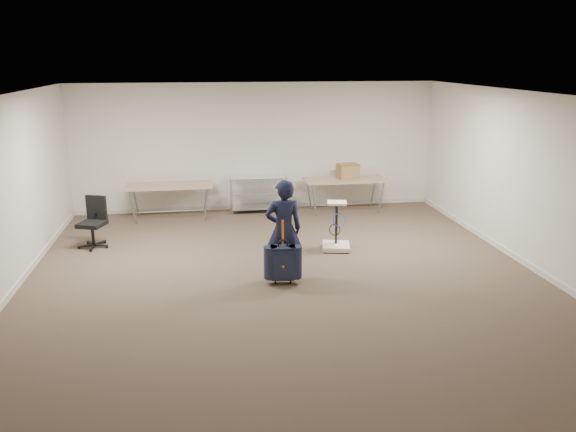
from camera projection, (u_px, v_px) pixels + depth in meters
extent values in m
plane|color=#4A3B2D|center=(287.00, 284.00, 8.51)|extent=(9.00, 9.00, 0.00)
plane|color=silver|center=(256.00, 147.00, 12.40)|extent=(8.00, 0.00, 8.00)
plane|color=silver|center=(387.00, 347.00, 3.85)|extent=(8.00, 0.00, 8.00)
plane|color=silver|center=(541.00, 185.00, 8.72)|extent=(0.00, 9.00, 9.00)
plane|color=silver|center=(287.00, 96.00, 7.74)|extent=(8.00, 8.00, 0.00)
cube|color=silver|center=(257.00, 206.00, 12.76)|extent=(8.00, 0.02, 0.10)
cube|color=silver|center=(8.00, 298.00, 7.90)|extent=(0.02, 9.00, 0.10)
cube|color=silver|center=(530.00, 266.00, 9.09)|extent=(0.02, 9.00, 0.10)
cube|color=tan|center=(169.00, 186.00, 11.79)|extent=(1.80, 0.75, 0.03)
cylinder|color=gray|center=(171.00, 211.00, 11.94)|extent=(1.50, 0.02, 0.02)
cylinder|color=gray|center=(132.00, 207.00, 11.49)|extent=(0.13, 0.04, 0.69)
cylinder|color=gray|center=(206.00, 205.00, 11.71)|extent=(0.13, 0.04, 0.69)
cylinder|color=gray|center=(136.00, 200.00, 12.06)|extent=(0.13, 0.04, 0.69)
cylinder|color=gray|center=(206.00, 198.00, 12.28)|extent=(0.13, 0.04, 0.69)
cube|color=tan|center=(345.00, 180.00, 12.35)|extent=(1.80, 0.75, 0.03)
cylinder|color=gray|center=(344.00, 204.00, 12.50)|extent=(1.50, 0.02, 0.02)
cylinder|color=gray|center=(314.00, 200.00, 12.05)|extent=(0.13, 0.04, 0.69)
cylinder|color=gray|center=(381.00, 198.00, 12.27)|extent=(0.13, 0.04, 0.69)
cylinder|color=gray|center=(309.00, 194.00, 12.62)|extent=(0.13, 0.04, 0.69)
cylinder|color=gray|center=(373.00, 192.00, 12.85)|extent=(0.13, 0.04, 0.69)
cylinder|color=silver|center=(232.00, 197.00, 12.09)|extent=(0.02, 0.02, 0.80)
cylinder|color=silver|center=(287.00, 195.00, 12.27)|extent=(0.02, 0.02, 0.80)
cylinder|color=silver|center=(231.00, 193.00, 12.52)|extent=(0.02, 0.02, 0.80)
cylinder|color=silver|center=(284.00, 191.00, 12.69)|extent=(0.02, 0.02, 0.80)
cube|color=silver|center=(258.00, 207.00, 12.47)|extent=(1.20, 0.45, 0.02)
cube|color=silver|center=(258.00, 192.00, 12.38)|extent=(1.20, 0.45, 0.02)
cube|color=silver|center=(258.00, 177.00, 12.29)|extent=(1.20, 0.45, 0.01)
imported|color=black|center=(284.00, 230.00, 8.56)|extent=(0.59, 0.40, 1.56)
cube|color=black|center=(283.00, 262.00, 8.43)|extent=(0.39, 0.25, 0.50)
cube|color=black|center=(283.00, 278.00, 8.52)|extent=(0.34, 0.18, 0.03)
cylinder|color=black|center=(275.00, 282.00, 8.50)|extent=(0.03, 0.07, 0.07)
cylinder|color=black|center=(291.00, 281.00, 8.52)|extent=(0.03, 0.07, 0.07)
torus|color=black|center=(283.00, 244.00, 8.35)|extent=(0.16, 0.04, 0.16)
cube|color=orange|center=(283.00, 232.00, 8.32)|extent=(0.03, 0.01, 0.39)
cylinder|color=black|center=(94.00, 245.00, 10.15)|extent=(0.55, 0.55, 0.08)
cylinder|color=black|center=(93.00, 235.00, 10.10)|extent=(0.06, 0.06, 0.37)
cube|color=black|center=(92.00, 224.00, 10.04)|extent=(0.55, 0.55, 0.07)
cube|color=black|center=(96.00, 207.00, 10.16)|extent=(0.38, 0.19, 0.44)
cube|color=beige|center=(336.00, 246.00, 10.03)|extent=(0.57, 0.57, 0.08)
cylinder|color=black|center=(328.00, 252.00, 9.83)|extent=(0.06, 0.06, 0.04)
cylinder|color=black|center=(336.00, 223.00, 9.96)|extent=(0.05, 0.05, 0.76)
cube|color=beige|center=(337.00, 203.00, 9.81)|extent=(0.39, 0.35, 0.04)
torus|color=blue|center=(340.00, 220.00, 9.82)|extent=(0.26, 0.15, 0.23)
cube|color=olive|center=(348.00, 171.00, 12.36)|extent=(0.48, 0.39, 0.33)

